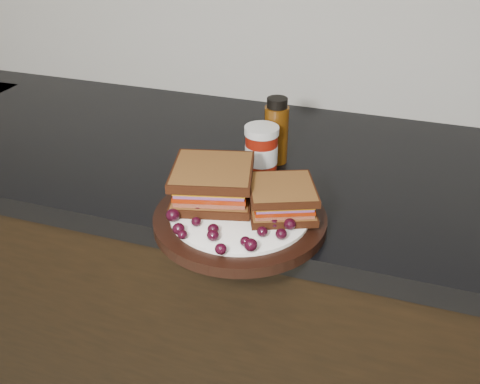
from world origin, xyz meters
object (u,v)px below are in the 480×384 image
at_px(sandwich_left, 213,183).
at_px(condiment_jar, 261,150).
at_px(plate, 240,219).
at_px(oil_bottle, 276,130).

distance_m(sandwich_left, condiment_jar, 0.16).
bearing_deg(condiment_jar, plate, -83.91).
bearing_deg(oil_bottle, plate, -88.42).
bearing_deg(oil_bottle, sandwich_left, -102.83).
height_order(condiment_jar, oil_bottle, oil_bottle).
xyz_separation_m(condiment_jar, oil_bottle, (0.01, 0.06, 0.02)).
bearing_deg(plate, sandwich_left, 157.42).
xyz_separation_m(plate, condiment_jar, (-0.02, 0.18, 0.04)).
bearing_deg(oil_bottle, condiment_jar, -102.79).
height_order(sandwich_left, oil_bottle, oil_bottle).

